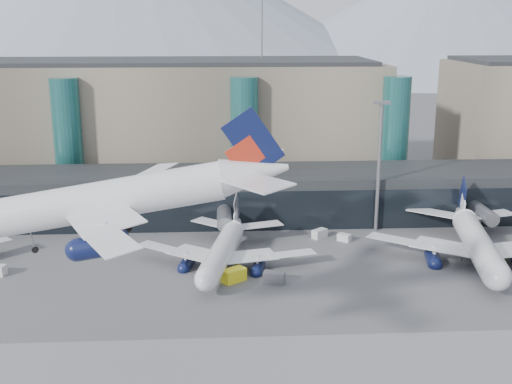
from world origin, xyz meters
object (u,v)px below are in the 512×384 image
(jet_parked_right, at_px, (475,231))
(veh_h, at_px, (234,275))
(veh_g, at_px, (344,238))
(lightmast_mid, at_px, (379,159))
(veh_e, at_px, (499,252))
(hero_jet, at_px, (138,186))
(veh_d, at_px, (320,234))
(veh_c, at_px, (274,278))
(jet_parked_mid, at_px, (225,240))
(veh_b, at_px, (102,247))

(jet_parked_right, height_order, veh_h, jet_parked_right)
(veh_g, bearing_deg, lightmast_mid, 78.08)
(jet_parked_right, height_order, veh_e, jet_parked_right)
(lightmast_mid, bearing_deg, veh_g, -141.10)
(hero_jet, height_order, veh_d, hero_jet)
(veh_c, bearing_deg, veh_h, -174.92)
(jet_parked_mid, bearing_deg, hero_jet, 177.43)
(hero_jet, distance_m, veh_e, 72.14)
(lightmast_mid, height_order, jet_parked_mid, lightmast_mid)
(lightmast_mid, relative_size, veh_h, 6.74)
(veh_c, height_order, veh_g, veh_c)
(veh_e, bearing_deg, veh_h, -171.67)
(jet_parked_mid, bearing_deg, lightmast_mid, -50.93)
(lightmast_mid, height_order, veh_d, lightmast_mid)
(hero_jet, distance_m, veh_d, 60.65)
(hero_jet, relative_size, jet_parked_mid, 1.12)
(veh_b, xyz_separation_m, veh_g, (44.76, 2.77, -0.12))
(jet_parked_right, distance_m, veh_e, 6.05)
(jet_parked_mid, height_order, veh_c, jet_parked_mid)
(lightmast_mid, distance_m, veh_c, 36.34)
(hero_jet, relative_size, veh_b, 13.04)
(veh_e, bearing_deg, hero_jet, -148.82)
(lightmast_mid, bearing_deg, veh_d, -161.59)
(hero_jet, xyz_separation_m, jet_parked_right, (52.90, 37.68, -18.58))
(hero_jet, bearing_deg, veh_h, 71.57)
(hero_jet, distance_m, veh_b, 51.37)
(veh_c, bearing_deg, veh_e, 28.06)
(jet_parked_mid, bearing_deg, veh_e, -78.69)
(hero_jet, distance_m, jet_parked_mid, 43.15)
(lightmast_mid, distance_m, veh_g, 16.76)
(veh_b, distance_m, veh_g, 44.84)
(lightmast_mid, xyz_separation_m, veh_c, (-22.35, -25.28, -13.48))
(veh_d, bearing_deg, veh_c, -155.88)
(jet_parked_right, bearing_deg, veh_e, -83.31)
(jet_parked_right, xyz_separation_m, veh_h, (-42.30, -8.74, -3.71))
(veh_h, bearing_deg, veh_c, -45.88)
(veh_h, bearing_deg, veh_b, 110.75)
(veh_d, xyz_separation_m, veh_e, (30.02, -11.85, -0.01))
(veh_h, bearing_deg, veh_g, 4.45)
(hero_jet, distance_m, veh_g, 61.17)
(lightmast_mid, distance_m, veh_d, 18.44)
(jet_parked_right, xyz_separation_m, veh_e, (4.58, -0.34, -3.93))
(veh_b, bearing_deg, jet_parked_right, -71.96)
(jet_parked_right, bearing_deg, veh_g, 76.95)
(hero_jet, xyz_separation_m, veh_e, (57.48, 37.34, -22.51))
(lightmast_mid, height_order, veh_h, lightmast_mid)
(jet_parked_mid, height_order, veh_h, jet_parked_mid)
(veh_d, bearing_deg, jet_parked_mid, 173.29)
(hero_jet, height_order, veh_e, hero_jet)
(lightmast_mid, relative_size, jet_parked_right, 0.66)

